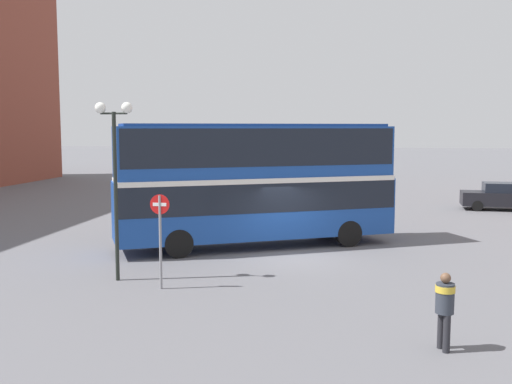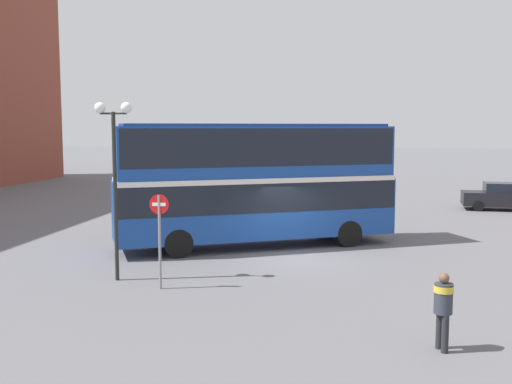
% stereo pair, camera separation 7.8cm
% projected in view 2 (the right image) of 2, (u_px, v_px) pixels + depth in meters
% --- Properties ---
extents(ground_plane, '(240.00, 240.00, 0.00)m').
position_uv_depth(ground_plane, '(294.00, 258.00, 21.67)').
color(ground_plane, '#5B5B60').
extents(double_decker_bus, '(10.95, 7.08, 4.87)m').
position_uv_depth(double_decker_bus, '(256.00, 177.00, 23.53)').
color(double_decker_bus, '#194293').
rests_on(double_decker_bus, ground_plane).
extents(pedestrian_foreground, '(0.52, 0.52, 1.69)m').
position_uv_depth(pedestrian_foreground, '(443.00, 303.00, 12.63)').
color(pedestrian_foreground, '#232328').
rests_on(pedestrian_foreground, ground_plane).
extents(parked_car_kerb_near, '(4.41, 2.04, 1.58)m').
position_uv_depth(parked_car_kerb_near, '(502.00, 197.00, 34.22)').
color(parked_car_kerb_near, black).
rests_on(parked_car_kerb_near, ground_plane).
extents(street_lamp_twin_globe, '(1.18, 0.34, 5.49)m').
position_uv_depth(street_lamp_twin_globe, '(114.00, 151.00, 18.18)').
color(street_lamp_twin_globe, black).
rests_on(street_lamp_twin_globe, ground_plane).
extents(no_entry_sign, '(0.58, 0.08, 2.80)m').
position_uv_depth(no_entry_sign, '(159.00, 227.00, 17.42)').
color(no_entry_sign, gray).
rests_on(no_entry_sign, ground_plane).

